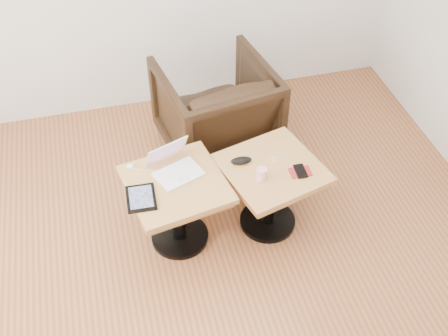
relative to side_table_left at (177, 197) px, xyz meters
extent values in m
cube|color=brown|center=(0.01, -0.60, -0.42)|extent=(4.50, 4.50, 0.01)
cylinder|color=black|center=(0.00, 0.00, -0.40)|extent=(0.40, 0.40, 0.03)
cylinder|color=black|center=(0.00, 0.00, -0.14)|extent=(0.10, 0.10, 0.49)
cube|color=brown|center=(0.00, 0.00, 0.08)|extent=(0.66, 0.66, 0.04)
cube|color=#98572B|center=(0.00, 0.00, 0.12)|extent=(0.71, 0.71, 0.04)
cylinder|color=black|center=(0.65, -0.02, -0.40)|extent=(0.40, 0.40, 0.03)
cylinder|color=black|center=(0.65, -0.02, -0.14)|extent=(0.10, 0.10, 0.49)
cube|color=brown|center=(0.65, -0.02, 0.08)|extent=(0.69, 0.69, 0.04)
cube|color=#98572B|center=(0.65, -0.02, 0.12)|extent=(0.75, 0.75, 0.04)
cube|color=white|center=(0.03, 0.06, 0.15)|extent=(0.35, 0.29, 0.02)
cube|color=silver|center=(0.02, 0.09, 0.16)|extent=(0.26, 0.18, 0.00)
cube|color=silver|center=(0.05, 0.01, 0.16)|extent=(0.09, 0.08, 0.00)
cube|color=white|center=(-0.02, 0.19, 0.24)|extent=(0.30, 0.18, 0.18)
cube|color=#933D3E|center=(-0.02, 0.19, 0.24)|extent=(0.26, 0.15, 0.15)
cube|color=black|center=(-0.23, -0.09, 0.15)|extent=(0.19, 0.24, 0.02)
cube|color=#191E38|center=(-0.23, -0.09, 0.16)|extent=(0.15, 0.20, 0.00)
cube|color=white|center=(-0.26, 0.20, 0.15)|extent=(0.04, 0.04, 0.02)
ellipsoid|color=black|center=(0.46, 0.07, 0.16)|extent=(0.15, 0.07, 0.04)
cylinder|color=pink|center=(0.54, -0.11, 0.18)|extent=(0.10, 0.10, 0.09)
sphere|color=white|center=(0.69, 0.04, 0.15)|extent=(0.01, 0.01, 0.01)
sphere|color=white|center=(0.71, 0.05, 0.15)|extent=(0.01, 0.01, 0.01)
sphere|color=white|center=(0.68, 0.06, 0.15)|extent=(0.01, 0.01, 0.01)
sphere|color=white|center=(0.72, 0.03, 0.15)|extent=(0.01, 0.01, 0.01)
sphere|color=white|center=(0.67, 0.03, 0.15)|extent=(0.01, 0.01, 0.01)
cylinder|color=white|center=(0.69, 0.04, 0.14)|extent=(0.07, 0.04, 0.00)
cube|color=maroon|center=(0.81, -0.11, 0.14)|extent=(0.15, 0.10, 0.01)
cube|color=black|center=(0.81, -0.11, 0.15)|extent=(0.07, 0.13, 0.01)
imported|color=black|center=(0.49, 0.89, -0.03)|extent=(0.95, 0.97, 0.77)
camera|label=1|loc=(-0.33, -2.53, 2.70)|focal=45.00mm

